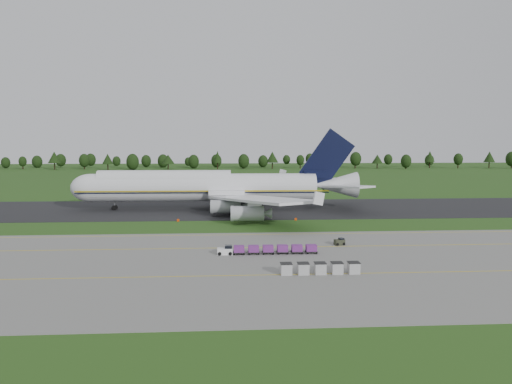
{
  "coord_description": "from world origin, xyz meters",
  "views": [
    {
      "loc": [
        -5.54,
        -107.86,
        18.82
      ],
      "look_at": [
        1.49,
        2.0,
        7.35
      ],
      "focal_mm": 35.0,
      "sensor_mm": 36.0,
      "label": 1
    }
  ],
  "objects": [
    {
      "name": "ground",
      "position": [
        0.0,
        0.0,
        0.0
      ],
      "size": [
        600.0,
        600.0,
        0.0
      ],
      "primitive_type": "plane",
      "color": "#224514",
      "rests_on": "ground"
    },
    {
      "name": "uld_row",
      "position": [
        7.85,
        -39.94,
        0.87
      ],
      "size": [
        11.24,
        1.64,
        1.62
      ],
      "color": "#A8A8A8",
      "rests_on": "apron"
    },
    {
      "name": "edge_markers",
      "position": [
        -2.54,
        7.3,
        0.27
      ],
      "size": [
        28.0,
        0.3,
        0.6
      ],
      "color": "#E64207",
      "rests_on": "ground"
    },
    {
      "name": "apron_markings",
      "position": [
        0.0,
        -26.98,
        0.06
      ],
      "size": [
        300.0,
        30.2,
        0.01
      ],
      "color": "gold",
      "rests_on": "apron"
    },
    {
      "name": "aircraft",
      "position": [
        -9.66,
        27.1,
        6.29
      ],
      "size": [
        78.02,
        76.46,
        22.02
      ],
      "color": "silver",
      "rests_on": "ground"
    },
    {
      "name": "tree_line",
      "position": [
        11.66,
        220.93,
        6.49
      ],
      "size": [
        531.95,
        23.21,
        11.99
      ],
      "color": "black",
      "rests_on": "ground"
    },
    {
      "name": "taxiway",
      "position": [
        0.0,
        28.0,
        0.04
      ],
      "size": [
        300.0,
        40.0,
        0.08
      ],
      "primitive_type": "cube",
      "color": "black",
      "rests_on": "ground"
    },
    {
      "name": "utility_cart",
      "position": [
        15.07,
        -20.86,
        0.54
      ],
      "size": [
        2.0,
        1.47,
        0.99
      ],
      "color": "#2C2F21",
      "rests_on": "apron"
    },
    {
      "name": "baggage_train",
      "position": [
        1.32,
        -27.09,
        0.85
      ],
      "size": [
        16.57,
        1.5,
        1.45
      ],
      "color": "white",
      "rests_on": "apron"
    },
    {
      "name": "apron",
      "position": [
        0.0,
        -34.0,
        0.03
      ],
      "size": [
        300.0,
        52.0,
        0.06
      ],
      "primitive_type": "cube",
      "color": "slate",
      "rests_on": "ground"
    }
  ]
}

